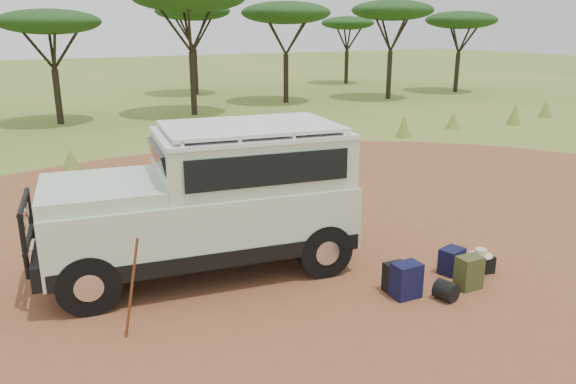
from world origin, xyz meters
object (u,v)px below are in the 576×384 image
backpack_olive (469,273)px  duffel_navy (451,261)px  safari_vehicle (211,203)px  walking_staff (132,289)px  hard_case (479,264)px  backpack_black (395,278)px  backpack_navy (406,280)px

backpack_olive → duffel_navy: bearing=73.8°
safari_vehicle → walking_staff: safari_vehicle is taller
safari_vehicle → hard_case: size_ratio=12.47×
safari_vehicle → backpack_black: 3.31m
duffel_navy → hard_case: (0.46, -0.21, -0.07)m
backpack_black → hard_case: size_ratio=1.11×
backpack_black → backpack_navy: backpack_navy is taller
walking_staff → backpack_navy: 4.17m
backpack_navy → duffel_navy: backpack_navy is taller
duffel_navy → backpack_olive: bearing=-121.7°
backpack_navy → backpack_olive: 1.13m
safari_vehicle → backpack_navy: size_ratio=9.56×
backpack_black → duffel_navy: (1.30, 0.06, -0.01)m
walking_staff → hard_case: 5.87m
walking_staff → backpack_navy: walking_staff is taller
safari_vehicle → duffel_navy: 4.26m
safari_vehicle → backpack_black: bearing=-35.9°
duffel_navy → hard_case: 0.51m
safari_vehicle → walking_staff: size_ratio=3.59×
walking_staff → backpack_olive: 5.29m
backpack_navy → duffel_navy: bearing=15.9°
backpack_black → backpack_olive: backpack_olive is taller
walking_staff → duffel_navy: 5.38m
safari_vehicle → hard_case: 4.77m
backpack_black → backpack_navy: 0.24m
backpack_olive → duffel_navy: (0.18, 0.56, -0.05)m
backpack_black → backpack_navy: size_ratio=0.85×
hard_case → duffel_navy: bearing=170.2°
safari_vehicle → backpack_navy: 3.47m
backpack_black → duffel_navy: backpack_black is taller
backpack_black → duffel_navy: bearing=9.0°
walking_staff → backpack_navy: bearing=-58.0°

